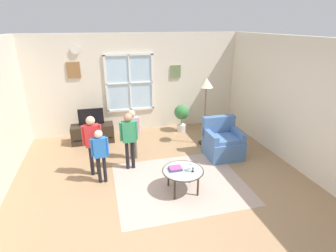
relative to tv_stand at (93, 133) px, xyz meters
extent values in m
cube|color=#9E7A56|center=(1.27, -2.63, -0.24)|extent=(6.20, 7.00, 0.02)
cube|color=beige|center=(1.27, 0.62, 1.08)|extent=(5.60, 0.12, 2.62)
cube|color=silver|center=(1.07, 0.55, 1.13)|extent=(1.24, 0.02, 1.48)
cube|color=white|center=(1.07, 0.53, 1.87)|extent=(1.30, 0.04, 0.06)
cube|color=white|center=(1.07, 0.53, 0.38)|extent=(1.30, 0.04, 0.06)
cube|color=white|center=(0.45, 0.53, 1.13)|extent=(0.06, 0.04, 1.48)
cube|color=white|center=(1.68, 0.53, 1.13)|extent=(0.06, 0.04, 1.48)
cube|color=white|center=(1.07, 0.53, 1.13)|extent=(0.03, 0.04, 1.48)
cube|color=white|center=(1.07, 0.53, 1.13)|extent=(1.24, 0.04, 0.03)
cube|color=olive|center=(-0.31, 0.54, 1.52)|extent=(0.32, 0.03, 0.40)
cube|color=#667A4C|center=(2.33, 0.54, 1.37)|extent=(0.28, 0.03, 0.34)
cylinder|color=silver|center=(-0.21, 0.53, 2.03)|extent=(0.24, 0.04, 0.24)
cube|color=beige|center=(4.13, -2.63, 1.08)|extent=(0.12, 6.40, 2.62)
cube|color=tan|center=(1.57, -2.38, -0.23)|extent=(2.41, 2.05, 0.01)
cube|color=#2D2319|center=(0.00, 0.00, 0.00)|extent=(1.04, 0.42, 0.46)
cube|color=black|center=(0.00, -0.22, -0.07)|extent=(0.94, 0.02, 0.02)
cylinder|color=#4C4C4C|center=(0.00, 0.00, 0.25)|extent=(0.08, 0.08, 0.05)
cube|color=black|center=(0.00, 0.00, 0.46)|extent=(0.61, 0.05, 0.40)
cube|color=black|center=(0.00, -0.03, 0.46)|extent=(0.57, 0.01, 0.36)
cube|color=#476B9E|center=(2.84, -1.58, -0.02)|extent=(0.76, 0.72, 0.42)
cube|color=#476B9E|center=(2.84, -1.28, 0.42)|extent=(0.76, 0.16, 0.45)
cube|color=#476B9E|center=(2.52, -1.58, 0.29)|extent=(0.12, 0.65, 0.20)
cube|color=#476B9E|center=(3.16, -1.58, 0.29)|extent=(0.12, 0.65, 0.20)
cube|color=#4D73AA|center=(2.84, -1.63, 0.23)|extent=(0.61, 0.50, 0.08)
cylinder|color=#99B2B7|center=(1.55, -2.62, 0.18)|extent=(0.72, 0.72, 0.02)
torus|color=#3F3328|center=(1.55, -2.62, 0.18)|extent=(0.74, 0.74, 0.02)
cylinder|color=#33281E|center=(1.34, -2.41, -0.03)|extent=(0.04, 0.04, 0.41)
cylinder|color=#33281E|center=(1.76, -2.41, -0.03)|extent=(0.04, 0.04, 0.41)
cylinder|color=#33281E|center=(1.34, -2.83, -0.03)|extent=(0.04, 0.04, 0.41)
cylinder|color=#33281E|center=(1.76, -2.83, -0.03)|extent=(0.04, 0.04, 0.41)
cube|color=slate|center=(1.42, -2.57, 0.21)|extent=(0.24, 0.15, 0.03)
cube|color=#964484|center=(1.42, -2.57, 0.23)|extent=(0.22, 0.17, 0.02)
cylinder|color=white|center=(1.66, -2.68, 0.24)|extent=(0.09, 0.09, 0.09)
cube|color=black|center=(1.69, -2.66, 0.20)|extent=(0.06, 0.14, 0.02)
cube|color=black|center=(1.72, -2.57, 0.20)|extent=(0.04, 0.14, 0.02)
cylinder|color=#726656|center=(0.82, -1.16, 0.06)|extent=(0.07, 0.07, 0.57)
cylinder|color=#726656|center=(0.92, -1.16, 0.06)|extent=(0.07, 0.07, 0.57)
cube|color=#DB9EBC|center=(0.87, -1.16, 0.55)|extent=(0.25, 0.13, 0.41)
sphere|color=#D8AD8C|center=(0.87, -1.16, 0.83)|extent=(0.15, 0.15, 0.15)
cylinder|color=#DB9EBC|center=(0.72, -1.18, 0.57)|extent=(0.05, 0.05, 0.36)
cylinder|color=#DB9EBC|center=(1.01, -1.18, 0.57)|extent=(0.05, 0.05, 0.36)
cylinder|color=black|center=(0.11, -1.96, 0.04)|extent=(0.06, 0.06, 0.54)
cylinder|color=black|center=(0.21, -1.96, 0.04)|extent=(0.06, 0.06, 0.54)
cube|color=blue|center=(0.16, -1.96, 0.50)|extent=(0.23, 0.12, 0.38)
sphere|color=beige|center=(0.16, -1.96, 0.77)|extent=(0.15, 0.15, 0.15)
cylinder|color=blue|center=(0.03, -1.98, 0.52)|extent=(0.05, 0.05, 0.34)
cylinder|color=blue|center=(0.30, -1.98, 0.52)|extent=(0.05, 0.05, 0.34)
cylinder|color=black|center=(0.69, -1.58, 0.08)|extent=(0.07, 0.07, 0.61)
cylinder|color=black|center=(0.80, -1.58, 0.08)|extent=(0.07, 0.07, 0.61)
cube|color=#338C59|center=(0.74, -1.58, 0.60)|extent=(0.26, 0.14, 0.43)
sphere|color=#A87A5B|center=(0.74, -1.58, 0.90)|extent=(0.17, 0.17, 0.17)
cylinder|color=#338C59|center=(0.59, -1.60, 0.62)|extent=(0.05, 0.05, 0.39)
cylinder|color=#338C59|center=(0.90, -1.60, 0.62)|extent=(0.05, 0.05, 0.39)
cylinder|color=black|center=(-0.02, -1.63, 0.08)|extent=(0.07, 0.07, 0.62)
cylinder|color=black|center=(0.10, -1.63, 0.08)|extent=(0.07, 0.07, 0.62)
cube|color=red|center=(0.04, -1.63, 0.61)|extent=(0.27, 0.14, 0.44)
sphere|color=#D8AD8C|center=(0.04, -1.63, 0.92)|extent=(0.17, 0.17, 0.17)
cylinder|color=red|center=(-0.12, -1.65, 0.64)|extent=(0.06, 0.06, 0.40)
cylinder|color=red|center=(0.20, -1.65, 0.64)|extent=(0.06, 0.06, 0.40)
cylinder|color=silver|center=(2.40, 0.13, -0.13)|extent=(0.24, 0.24, 0.19)
cylinder|color=#4C7238|center=(2.40, 0.13, 0.04)|extent=(0.02, 0.02, 0.16)
sphere|color=#37793E|center=(2.40, 0.13, 0.33)|extent=(0.41, 0.41, 0.41)
cylinder|color=black|center=(2.68, -0.81, -0.21)|extent=(0.26, 0.26, 0.03)
cylinder|color=brown|center=(2.68, -0.81, 0.50)|extent=(0.03, 0.03, 1.45)
cone|color=beige|center=(2.68, -0.81, 1.32)|extent=(0.32, 0.32, 0.22)
camera|label=1|loc=(0.24, -6.53, 2.62)|focal=28.61mm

